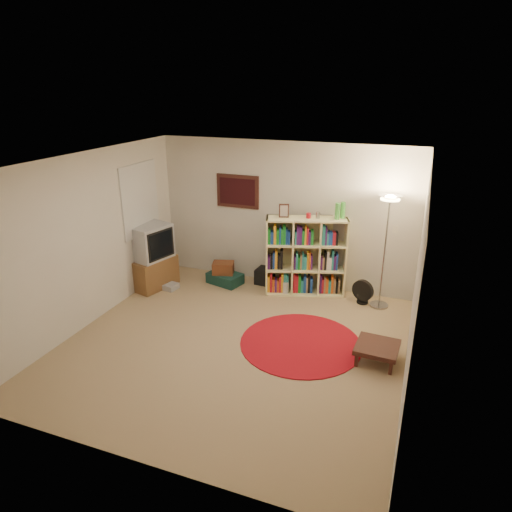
{
  "coord_description": "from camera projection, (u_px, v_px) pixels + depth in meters",
  "views": [
    {
      "loc": [
        2.19,
        -5.0,
        3.39
      ],
      "look_at": [
        0.1,
        0.6,
        1.1
      ],
      "focal_mm": 32.0,
      "sensor_mm": 36.0,
      "label": 1
    }
  ],
  "objects": [
    {
      "name": "side_table",
      "position": [
        377.0,
        348.0,
        5.84
      ],
      "size": [
        0.56,
        0.56,
        0.24
      ],
      "rotation": [
        0.0,
        0.0,
        -0.06
      ],
      "color": "black",
      "rests_on": "ground"
    },
    {
      "name": "floor_lamp",
      "position": [
        388.0,
        215.0,
        6.83
      ],
      "size": [
        0.45,
        0.45,
        1.83
      ],
      "rotation": [
        0.0,
        0.0,
        0.35
      ],
      "color": "#9D9CA1",
      "rests_on": "ground"
    },
    {
      "name": "duffel_bag",
      "position": [
        268.0,
        276.0,
        8.16
      ],
      "size": [
        0.41,
        0.35,
        0.27
      ],
      "rotation": [
        0.0,
        0.0,
        -0.06
      ],
      "color": "black",
      "rests_on": "ground"
    },
    {
      "name": "floor_fan",
      "position": [
        363.0,
        292.0,
        7.39
      ],
      "size": [
        0.36,
        0.24,
        0.41
      ],
      "rotation": [
        0.0,
        0.0,
        -0.36
      ],
      "color": "black",
      "rests_on": "ground"
    },
    {
      "name": "room",
      "position": [
        230.0,
        257.0,
        5.91
      ],
      "size": [
        4.54,
        4.54,
        2.54
      ],
      "color": "#9E825D",
      "rests_on": "ground"
    },
    {
      "name": "dvd_box",
      "position": [
        169.0,
        286.0,
        7.97
      ],
      "size": [
        0.32,
        0.28,
        0.1
      ],
      "rotation": [
        0.0,
        0.0,
        -0.15
      ],
      "color": "#ABABB0",
      "rests_on": "ground"
    },
    {
      "name": "bookshelf",
      "position": [
        304.0,
        257.0,
        7.63
      ],
      "size": [
        1.38,
        0.76,
        1.59
      ],
      "rotation": [
        0.0,
        0.0,
        0.31
      ],
      "color": "#FFF5AA",
      "rests_on": "ground"
    },
    {
      "name": "paper_towel",
      "position": [
        286.0,
        288.0,
        7.74
      ],
      "size": [
        0.14,
        0.14,
        0.23
      ],
      "rotation": [
        0.0,
        0.0,
        0.3
      ],
      "color": "silver",
      "rests_on": "ground"
    },
    {
      "name": "suitcase",
      "position": [
        225.0,
        278.0,
        8.17
      ],
      "size": [
        0.67,
        0.52,
        0.19
      ],
      "rotation": [
        0.0,
        0.0,
        -0.26
      ],
      "color": "#12342D",
      "rests_on": "ground"
    },
    {
      "name": "wicker_basket",
      "position": [
        223.0,
        268.0,
        8.11
      ],
      "size": [
        0.42,
        0.35,
        0.21
      ],
      "rotation": [
        0.0,
        0.0,
        0.28
      ],
      "color": "#5D2B17",
      "rests_on": "suitcase"
    },
    {
      "name": "red_rug",
      "position": [
        301.0,
        343.0,
        6.3
      ],
      "size": [
        1.68,
        1.68,
        0.01
      ],
      "color": "maroon",
      "rests_on": "ground"
    },
    {
      "name": "tv_stand",
      "position": [
        151.0,
        257.0,
        7.9
      ],
      "size": [
        0.72,
        0.89,
        1.13
      ],
      "rotation": [
        0.0,
        0.0,
        -0.27
      ],
      "color": "brown",
      "rests_on": "ground"
    }
  ]
}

